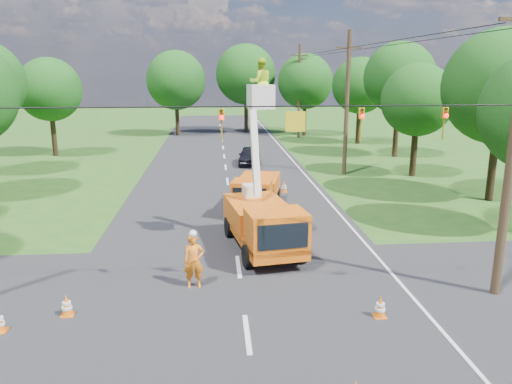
{
  "coord_description": "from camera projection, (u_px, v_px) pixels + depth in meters",
  "views": [
    {
      "loc": [
        -0.82,
        -12.78,
        7.35
      ],
      "look_at": [
        0.8,
        6.49,
        2.6
      ],
      "focal_mm": 35.0,
      "sensor_mm": 36.0,
      "label": 1
    }
  ],
  "objects": [
    {
      "name": "road_main",
      "position": [
        227.0,
        182.0,
        33.54
      ],
      "size": [
        12.0,
        100.0,
        0.06
      ],
      "primitive_type": "cube",
      "color": "black",
      "rests_on": "ground"
    },
    {
      "name": "tree_left_f",
      "position": [
        49.0,
        90.0,
        42.6
      ],
      "size": [
        5.4,
        5.4,
        8.4
      ],
      "color": "#382616",
      "rests_on": "ground"
    },
    {
      "name": "pole_right_far",
      "position": [
        299.0,
        91.0,
        54.3
      ],
      "size": [
        1.8,
        0.3,
        10.0
      ],
      "color": "#4C3823",
      "rests_on": "ground"
    },
    {
      "name": "tree_right_c",
      "position": [
        418.0,
        100.0,
        34.31
      ],
      "size": [
        5.0,
        5.0,
        7.83
      ],
      "color": "#382616",
      "rests_on": "ground"
    },
    {
      "name": "tree_far_c",
      "position": [
        305.0,
        81.0,
        56.09
      ],
      "size": [
        6.2,
        6.2,
        9.18
      ],
      "color": "#382616",
      "rests_on": "ground"
    },
    {
      "name": "signal_span",
      "position": [
        316.0,
        120.0,
        14.89
      ],
      "size": [
        18.0,
        0.29,
        1.07
      ],
      "color": "black",
      "rests_on": "ground"
    },
    {
      "name": "tree_far_a",
      "position": [
        176.0,
        80.0,
        55.85
      ],
      "size": [
        6.6,
        6.6,
        9.5
      ],
      "color": "#382616",
      "rests_on": "ground"
    },
    {
      "name": "bucket_truck",
      "position": [
        263.0,
        212.0,
        20.49
      ],
      "size": [
        3.12,
        6.23,
        7.8
      ],
      "rotation": [
        0.0,
        0.0,
        0.16
      ],
      "color": "orange",
      "rests_on": "ground"
    },
    {
      "name": "traffic_cone_4",
      "position": [
        67.0,
        305.0,
        15.2
      ],
      "size": [
        0.38,
        0.38,
        0.71
      ],
      "color": "orange",
      "rests_on": "ground"
    },
    {
      "name": "second_truck",
      "position": [
        256.0,
        191.0,
        26.63
      ],
      "size": [
        3.07,
        5.58,
        1.98
      ],
      "rotation": [
        0.0,
        0.0,
        -0.22
      ],
      "color": "orange",
      "rests_on": "ground"
    },
    {
      "name": "distant_car",
      "position": [
        249.0,
        156.0,
        39.61
      ],
      "size": [
        2.11,
        4.29,
        1.41
      ],
      "primitive_type": "imported",
      "rotation": [
        0.0,
        0.0,
        -0.11
      ],
      "color": "black",
      "rests_on": "ground"
    },
    {
      "name": "traffic_cone_7",
      "position": [
        284.0,
        187.0,
        30.57
      ],
      "size": [
        0.38,
        0.38,
        0.71
      ],
      "color": "orange",
      "rests_on": "ground"
    },
    {
      "name": "ground_worker",
      "position": [
        194.0,
        261.0,
        17.07
      ],
      "size": [
        0.76,
        0.55,
        1.94
      ],
      "primitive_type": "imported",
      "rotation": [
        0.0,
        0.0,
        0.12
      ],
      "color": "orange",
      "rests_on": "ground"
    },
    {
      "name": "tree_right_b",
      "position": [
        502.0,
        87.0,
        27.42
      ],
      "size": [
        6.4,
        6.4,
        9.65
      ],
      "color": "#382616",
      "rests_on": "ground"
    },
    {
      "name": "traffic_cone_3",
      "position": [
        300.0,
        217.0,
        24.27
      ],
      "size": [
        0.38,
        0.38,
        0.71
      ],
      "color": "orange",
      "rests_on": "ground"
    },
    {
      "name": "road_cross",
      "position": [
        243.0,
        303.0,
        16.12
      ],
      "size": [
        56.0,
        10.0,
        0.07
      ],
      "primitive_type": "cube",
      "color": "black",
      "rests_on": "ground"
    },
    {
      "name": "tree_far_b",
      "position": [
        246.0,
        74.0,
        58.29
      ],
      "size": [
        7.0,
        7.0,
        10.32
      ],
      "color": "#382616",
      "rests_on": "ground"
    },
    {
      "name": "edge_line",
      "position": [
        310.0,
        181.0,
        34.0
      ],
      "size": [
        0.12,
        90.0,
        0.02
      ],
      "primitive_type": "cube",
      "color": "silver",
      "rests_on": "ground"
    },
    {
      "name": "tree_right_e",
      "position": [
        360.0,
        86.0,
        49.72
      ],
      "size": [
        5.6,
        5.6,
        8.63
      ],
      "color": "#382616",
      "rests_on": "ground"
    },
    {
      "name": "pole_right_mid",
      "position": [
        347.0,
        103.0,
        34.95
      ],
      "size": [
        1.8,
        0.3,
        10.0
      ],
      "color": "#4C3823",
      "rests_on": "ground"
    },
    {
      "name": "ground",
      "position": [
        227.0,
        182.0,
        33.54
      ],
      "size": [
        140.0,
        140.0,
        0.0
      ],
      "primitive_type": "plane",
      "color": "#244F17",
      "rests_on": "ground"
    },
    {
      "name": "tree_right_d",
      "position": [
        400.0,
        78.0,
        41.86
      ],
      "size": [
        6.0,
        6.0,
        9.7
      ],
      "color": "#382616",
      "rests_on": "ground"
    },
    {
      "name": "traffic_cone_8",
      "position": [
        380.0,
        307.0,
        15.11
      ],
      "size": [
        0.38,
        0.38,
        0.71
      ],
      "color": "orange",
      "rests_on": "ground"
    },
    {
      "name": "traffic_cone_2",
      "position": [
        268.0,
        228.0,
        22.63
      ],
      "size": [
        0.38,
        0.38,
        0.71
      ],
      "color": "orange",
      "rests_on": "ground"
    }
  ]
}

